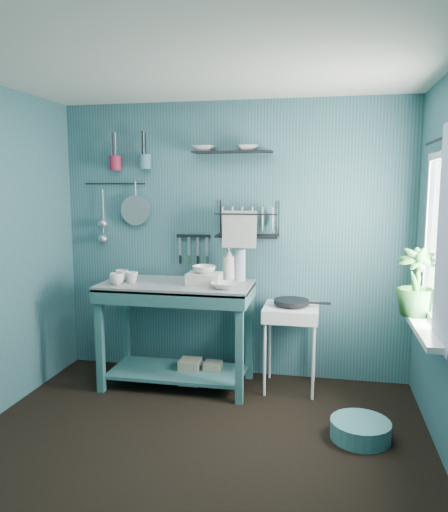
% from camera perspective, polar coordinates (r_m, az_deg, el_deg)
% --- Properties ---
extents(floor, '(3.20, 3.20, 0.00)m').
position_cam_1_polar(floor, '(3.54, -3.77, -21.59)').
color(floor, black).
rests_on(floor, ground).
extents(ceiling, '(3.20, 3.20, 0.00)m').
position_cam_1_polar(ceiling, '(3.17, -4.22, 21.69)').
color(ceiling, silver).
rests_on(ceiling, ground).
extents(wall_back, '(3.20, 0.00, 3.20)m').
position_cam_1_polar(wall_back, '(4.57, 1.00, 1.76)').
color(wall_back, '#336168').
rests_on(wall_back, ground).
extents(wall_front, '(3.20, 0.00, 3.20)m').
position_cam_1_polar(wall_front, '(1.76, -17.21, -8.95)').
color(wall_front, '#336168').
rests_on(wall_front, ground).
extents(work_counter, '(1.35, 0.75, 0.92)m').
position_cam_1_polar(work_counter, '(4.44, -5.35, -8.91)').
color(work_counter, '#316768').
rests_on(work_counter, floor).
extents(mug_left, '(0.12, 0.12, 0.10)m').
position_cam_1_polar(mug_left, '(4.33, -12.16, -2.55)').
color(mug_left, silver).
rests_on(mug_left, work_counter).
extents(mug_mid, '(0.14, 0.14, 0.09)m').
position_cam_1_polar(mug_mid, '(4.38, -10.43, -2.41)').
color(mug_mid, silver).
rests_on(mug_mid, work_counter).
extents(mug_right, '(0.17, 0.17, 0.10)m').
position_cam_1_polar(mug_right, '(4.48, -11.58, -2.18)').
color(mug_right, silver).
rests_on(mug_right, work_counter).
extents(wash_tub, '(0.28, 0.22, 0.10)m').
position_cam_1_polar(wash_tub, '(4.23, -2.28, -2.61)').
color(wash_tub, beige).
rests_on(wash_tub, work_counter).
extents(tub_bowl, '(0.19, 0.19, 0.06)m').
position_cam_1_polar(tub_bowl, '(4.22, -2.28, -1.53)').
color(tub_bowl, silver).
rests_on(tub_bowl, wash_tub).
extents(soap_bottle, '(0.12, 0.12, 0.30)m').
position_cam_1_polar(soap_bottle, '(4.39, 0.55, -0.89)').
color(soap_bottle, beige).
rests_on(soap_bottle, work_counter).
extents(water_bottle, '(0.09, 0.09, 0.28)m').
position_cam_1_polar(water_bottle, '(4.39, 1.88, -1.02)').
color(water_bottle, silver).
rests_on(water_bottle, work_counter).
extents(counter_bowl, '(0.22, 0.22, 0.05)m').
position_cam_1_polar(counter_bowl, '(4.07, 0.04, -3.37)').
color(counter_bowl, silver).
rests_on(counter_bowl, work_counter).
extents(hotplate_stand, '(0.46, 0.46, 0.73)m').
position_cam_1_polar(hotplate_stand, '(4.41, 7.60, -10.32)').
color(hotplate_stand, white).
rests_on(hotplate_stand, floor).
extents(frying_pan, '(0.30, 0.30, 0.03)m').
position_cam_1_polar(frying_pan, '(4.30, 7.70, -5.20)').
color(frying_pan, black).
rests_on(frying_pan, hotplate_stand).
extents(knife_strip, '(0.32, 0.03, 0.03)m').
position_cam_1_polar(knife_strip, '(4.62, -3.50, 2.28)').
color(knife_strip, black).
rests_on(knife_strip, wall_back).
extents(dish_rack, '(0.58, 0.31, 0.32)m').
position_cam_1_polar(dish_rack, '(4.40, 2.71, 4.24)').
color(dish_rack, black).
rests_on(dish_rack, wall_back).
extents(upper_shelf, '(0.70, 0.18, 0.01)m').
position_cam_1_polar(upper_shelf, '(4.45, 0.97, 11.80)').
color(upper_shelf, black).
rests_on(upper_shelf, wall_back).
extents(shelf_bowl_left, '(0.21, 0.21, 0.05)m').
position_cam_1_polar(shelf_bowl_left, '(4.51, -2.30, 12.16)').
color(shelf_bowl_left, silver).
rests_on(shelf_bowl_left, upper_shelf).
extents(shelf_bowl_right, '(0.22, 0.22, 0.05)m').
position_cam_1_polar(shelf_bowl_right, '(4.43, 2.69, 11.33)').
color(shelf_bowl_right, silver).
rests_on(shelf_bowl_right, upper_shelf).
extents(utensil_cup_magenta, '(0.11, 0.11, 0.13)m').
position_cam_1_polar(utensil_cup_magenta, '(4.79, -12.33, 10.34)').
color(utensil_cup_magenta, maroon).
rests_on(utensil_cup_magenta, wall_back).
extents(utensil_cup_teal, '(0.11, 0.11, 0.13)m').
position_cam_1_polar(utensil_cup_teal, '(4.68, -9.04, 10.60)').
color(utensil_cup_teal, '#3C6E7E').
rests_on(utensil_cup_teal, wall_back).
extents(colander, '(0.28, 0.03, 0.28)m').
position_cam_1_polar(colander, '(4.75, -10.09, 5.17)').
color(colander, '#A8ABB0').
rests_on(colander, wall_back).
extents(ladle_outer, '(0.01, 0.01, 0.30)m').
position_cam_1_polar(ladle_outer, '(4.89, -13.65, 5.64)').
color(ladle_outer, '#A8ABB0').
rests_on(ladle_outer, wall_back).
extents(ladle_inner, '(0.01, 0.01, 0.30)m').
position_cam_1_polar(ladle_inner, '(4.90, -13.65, 3.92)').
color(ladle_inner, '#A8ABB0').
rests_on(ladle_inner, wall_back).
extents(hook_rail, '(0.60, 0.01, 0.01)m').
position_cam_1_polar(hook_rail, '(4.84, -12.36, 8.07)').
color(hook_rail, black).
rests_on(hook_rail, wall_back).
extents(window_glass, '(0.00, 1.10, 1.10)m').
position_cam_1_polar(window_glass, '(3.52, 23.90, 1.63)').
color(window_glass, white).
rests_on(window_glass, wall_right).
extents(windowsill, '(0.16, 0.95, 0.04)m').
position_cam_1_polar(windowsill, '(3.61, 22.03, -7.66)').
color(windowsill, white).
rests_on(windowsill, wall_right).
extents(curtain, '(0.00, 1.35, 1.35)m').
position_cam_1_polar(curtain, '(3.21, 23.95, 1.97)').
color(curtain, white).
rests_on(curtain, wall_right).
extents(curtain_rod, '(0.02, 1.05, 0.02)m').
position_cam_1_polar(curtain_rod, '(3.51, 23.78, 12.27)').
color(curtain_rod, black).
rests_on(curtain_rod, wall_right).
extents(potted_plant, '(0.30, 0.30, 0.49)m').
position_cam_1_polar(potted_plant, '(3.79, 21.10, -2.81)').
color(potted_plant, '#286629').
rests_on(potted_plant, windowsill).
extents(storage_tin_large, '(0.18, 0.18, 0.22)m').
position_cam_1_polar(storage_tin_large, '(4.57, -3.88, -13.02)').
color(storage_tin_large, gray).
rests_on(storage_tin_large, floor).
extents(storage_tin_small, '(0.15, 0.15, 0.20)m').
position_cam_1_polar(storage_tin_small, '(4.55, -1.28, -13.21)').
color(storage_tin_small, gray).
rests_on(storage_tin_small, floor).
extents(floor_basin, '(0.42, 0.42, 0.13)m').
position_cam_1_polar(floor_basin, '(3.80, 15.32, -18.61)').
color(floor_basin, teal).
rests_on(floor_basin, floor).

